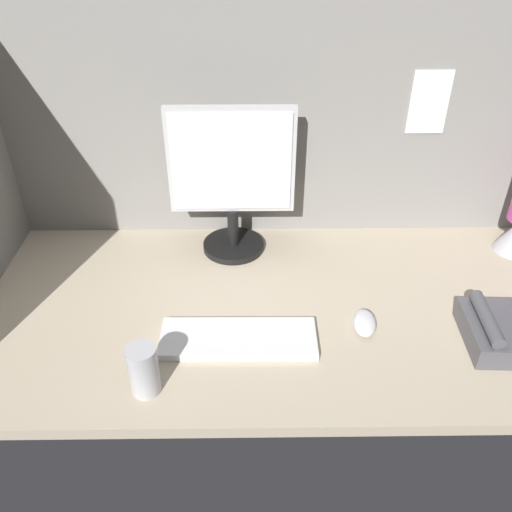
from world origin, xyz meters
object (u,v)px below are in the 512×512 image
object	(u,v)px
monitor	(232,177)
desk_phone	(501,331)
mouse	(364,323)
mug_steel	(144,370)
keyboard	(238,339)

from	to	relation	value
monitor	desk_phone	xyz separation A→B (cm)	(63.79, -40.96, -19.91)
mouse	mug_steel	world-z (taller)	mug_steel
monitor	mug_steel	bearing A→B (deg)	-107.78
keyboard	mug_steel	distance (cm)	24.72
monitor	mouse	world-z (taller)	monitor
mug_steel	desk_phone	bearing A→B (deg)	9.59
desk_phone	keyboard	bearing A→B (deg)	179.48
keyboard	desk_phone	xyz separation A→B (cm)	(61.79, -0.56, 2.19)
desk_phone	mouse	bearing A→B (deg)	171.04
mug_steel	desk_phone	distance (cm)	82.53
keyboard	mouse	bearing A→B (deg)	8.54
monitor	desk_phone	size ratio (longest dim) A/B	2.18
monitor	mug_steel	world-z (taller)	monitor
keyboard	mouse	size ratio (longest dim) A/B	3.85
monitor	mouse	distance (cm)	53.17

